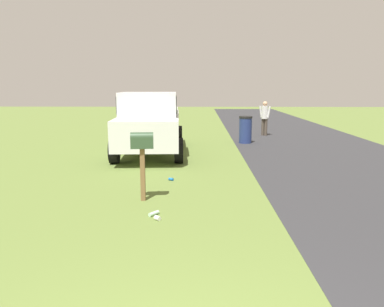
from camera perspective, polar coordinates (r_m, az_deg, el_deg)
mailbox at (r=7.55m, az=-7.54°, el=1.03°), size 0.25×0.47×1.39m
pickup_truck at (r=12.84m, az=-6.36°, el=4.81°), size 5.34×2.42×2.09m
trash_bin at (r=15.42m, az=8.07°, el=3.60°), size 0.53×0.53×1.09m
pedestrian at (r=17.89m, az=10.93°, el=5.59°), size 0.30×0.52×1.59m
litter_bottle_by_mailbox at (r=6.90m, az=-5.80°, el=-9.00°), size 0.22×0.19×0.07m
litter_can_midfield_a at (r=9.31m, az=-3.18°, el=-3.90°), size 0.12×0.14×0.07m
litter_cup_near_hydrant at (r=6.66m, az=-5.25°, el=-9.68°), size 0.12×0.13×0.08m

